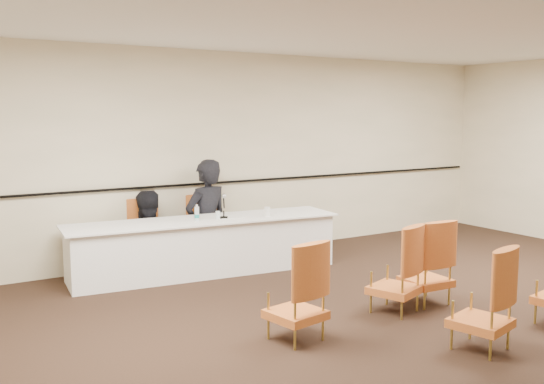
{
  "coord_description": "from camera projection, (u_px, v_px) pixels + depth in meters",
  "views": [
    {
      "loc": [
        -4.21,
        -3.94,
        2.09
      ],
      "look_at": [
        -0.15,
        2.6,
        1.1
      ],
      "focal_mm": 40.0,
      "sensor_mm": 36.0,
      "label": 1
    }
  ],
  "objects": [
    {
      "name": "panel_table",
      "position": [
        205.0,
        246.0,
        8.0
      ],
      "size": [
        3.68,
        1.21,
        0.72
      ],
      "primitive_type": null,
      "rotation": [
        0.0,
        0.0,
        -0.11
      ],
      "color": "white",
      "rests_on": "ground"
    },
    {
      "name": "aud_chair_front_right",
      "position": [
        426.0,
        261.0,
        6.71
      ],
      "size": [
        0.53,
        0.53,
        0.95
      ],
      "primitive_type": null,
      "rotation": [
        0.0,
        0.0,
        -0.05
      ],
      "color": "#AE491F",
      "rests_on": "ground"
    },
    {
      "name": "panelist_second_chair",
      "position": [
        145.0,
        235.0,
        8.19
      ],
      "size": [
        0.55,
        0.55,
        0.95
      ],
      "primitive_type": null,
      "rotation": [
        0.0,
        0.0,
        -0.11
      ],
      "color": "#AE491F",
      "rests_on": "ground"
    },
    {
      "name": "aud_chair_front_left",
      "position": [
        296.0,
        290.0,
        5.6
      ],
      "size": [
        0.58,
        0.58,
        0.95
      ],
      "primitive_type": null,
      "rotation": [
        0.0,
        0.0,
        0.17
      ],
      "color": "#AE491F",
      "rests_on": "ground"
    },
    {
      "name": "wall_rail",
      "position": [
        232.0,
        182.0,
        8.98
      ],
      "size": [
        9.8,
        0.04,
        0.03
      ],
      "primitive_type": "cube",
      "color": "black",
      "rests_on": "wall_back"
    },
    {
      "name": "aud_chair_front_mid",
      "position": [
        395.0,
        268.0,
        6.39
      ],
      "size": [
        0.64,
        0.64,
        0.95
      ],
      "primitive_type": null,
      "rotation": [
        0.0,
        0.0,
        0.34
      ],
      "color": "#AE491F",
      "rests_on": "ground"
    },
    {
      "name": "ceiling",
      "position": [
        440.0,
        12.0,
        5.4
      ],
      "size": [
        10.0,
        10.0,
        0.0
      ],
      "primitive_type": "plane",
      "rotation": [
        3.14,
        0.0,
        0.0
      ],
      "color": "white",
      "rests_on": "ground"
    },
    {
      "name": "drinking_glass",
      "position": [
        218.0,
        215.0,
        8.0
      ],
      "size": [
        0.07,
        0.07,
        0.1
      ],
      "primitive_type": "cylinder",
      "rotation": [
        0.0,
        0.0,
        -0.16
      ],
      "color": "white",
      "rests_on": "panel_table"
    },
    {
      "name": "panelist_main",
      "position": [
        207.0,
        227.0,
        8.57
      ],
      "size": [
        0.78,
        0.6,
        1.93
      ],
      "primitive_type": "imported",
      "rotation": [
        0.0,
        0.0,
        3.35
      ],
      "color": "black",
      "rests_on": "ground"
    },
    {
      "name": "coffee_cup",
      "position": [
        267.0,
        212.0,
        8.18
      ],
      "size": [
        0.09,
        0.09,
        0.13
      ],
      "primitive_type": "cylinder",
      "rotation": [
        0.0,
        0.0,
        0.11
      ],
      "color": "white",
      "rests_on": "panel_table"
    },
    {
      "name": "aud_chair_back_mid",
      "position": [
        482.0,
        298.0,
        5.37
      ],
      "size": [
        0.61,
        0.61,
        0.95
      ],
      "primitive_type": null,
      "rotation": [
        0.0,
        0.0,
        0.25
      ],
      "color": "#AE491F",
      "rests_on": "ground"
    },
    {
      "name": "microphone",
      "position": [
        224.0,
        207.0,
        8.01
      ],
      "size": [
        0.21,
        0.25,
        0.31
      ],
      "primitive_type": null,
      "rotation": [
        0.0,
        0.0,
        -0.51
      ],
      "color": "black",
      "rests_on": "panel_table"
    },
    {
      "name": "panelist_main_chair",
      "position": [
        207.0,
        229.0,
        8.57
      ],
      "size": [
        0.55,
        0.55,
        0.95
      ],
      "primitive_type": null,
      "rotation": [
        0.0,
        0.0,
        -0.11
      ],
      "color": "#AE491F",
      "rests_on": "ground"
    },
    {
      "name": "panelist_second",
      "position": [
        146.0,
        250.0,
        8.22
      ],
      "size": [
        0.89,
        0.75,
        1.64
      ],
      "primitive_type": "imported",
      "rotation": [
        0.0,
        0.0,
        3.32
      ],
      "color": "black",
      "rests_on": "ground"
    },
    {
      "name": "papers",
      "position": [
        231.0,
        217.0,
        8.1
      ],
      "size": [
        0.35,
        0.29,
        0.0
      ],
      "primitive_type": "cube",
      "rotation": [
        0.0,
        0.0,
        -0.25
      ],
      "color": "white",
      "rests_on": "panel_table"
    },
    {
      "name": "floor",
      "position": [
        429.0,
        335.0,
        5.78
      ],
      "size": [
        10.0,
        10.0,
        0.0
      ],
      "primitive_type": "plane",
      "color": "black",
      "rests_on": "ground"
    },
    {
      "name": "water_bottle",
      "position": [
        197.0,
        213.0,
        7.83
      ],
      "size": [
        0.08,
        0.08,
        0.21
      ],
      "primitive_type": null,
      "rotation": [
        0.0,
        0.0,
        -0.4
      ],
      "color": "teal",
      "rests_on": "panel_table"
    },
    {
      "name": "wall_back",
      "position": [
        231.0,
        155.0,
        8.96
      ],
      "size": [
        10.0,
        0.04,
        3.0
      ],
      "primitive_type": "cube",
      "color": "#F6E6C1",
      "rests_on": "ground"
    }
  ]
}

